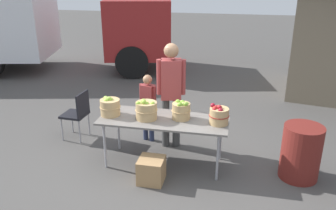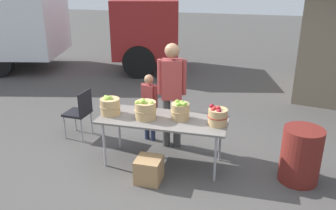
# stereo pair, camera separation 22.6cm
# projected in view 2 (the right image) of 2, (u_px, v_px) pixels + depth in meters

# --- Properties ---
(ground_plane) EXTENTS (40.00, 40.00, 0.00)m
(ground_plane) POSITION_uv_depth(u_px,v_px,m) (163.00, 163.00, 5.40)
(ground_plane) COLOR #474442
(market_table) EXTENTS (1.90, 0.76, 0.75)m
(market_table) POSITION_uv_depth(u_px,v_px,m) (163.00, 121.00, 5.14)
(market_table) COLOR slate
(market_table) RESTS_ON ground
(apple_basket_green_0) EXTENTS (0.31, 0.31, 0.30)m
(apple_basket_green_0) POSITION_uv_depth(u_px,v_px,m) (110.00, 106.00, 5.24)
(apple_basket_green_0) COLOR tan
(apple_basket_green_0) RESTS_ON market_table
(apple_basket_green_1) EXTENTS (0.33, 0.33, 0.31)m
(apple_basket_green_1) POSITION_uv_depth(u_px,v_px,m) (145.00, 110.00, 5.08)
(apple_basket_green_1) COLOR tan
(apple_basket_green_1) RESTS_ON market_table
(apple_basket_green_2) EXTENTS (0.28, 0.28, 0.29)m
(apple_basket_green_2) POSITION_uv_depth(u_px,v_px,m) (180.00, 110.00, 5.06)
(apple_basket_green_2) COLOR tan
(apple_basket_green_2) RESTS_ON market_table
(apple_basket_red_0) EXTENTS (0.29, 0.29, 0.29)m
(apple_basket_red_0) POSITION_uv_depth(u_px,v_px,m) (217.00, 116.00, 4.88)
(apple_basket_red_0) COLOR tan
(apple_basket_red_0) RESTS_ON market_table
(vendor_adult) EXTENTS (0.46, 0.29, 1.75)m
(vendor_adult) POSITION_uv_depth(u_px,v_px,m) (172.00, 88.00, 5.56)
(vendor_adult) COLOR #3F3F3F
(vendor_adult) RESTS_ON ground
(child_customer) EXTENTS (0.31, 0.20, 1.19)m
(child_customer) POSITION_uv_depth(u_px,v_px,m) (149.00, 102.00, 5.90)
(child_customer) COLOR #262D4C
(child_customer) RESTS_ON ground
(box_truck) EXTENTS (7.99, 3.81, 2.75)m
(box_truck) POSITION_uv_depth(u_px,v_px,m) (24.00, 18.00, 10.12)
(box_truck) COLOR silver
(box_truck) RESTS_ON ground
(folding_chair) EXTENTS (0.42, 0.42, 0.86)m
(folding_chair) POSITION_uv_depth(u_px,v_px,m) (80.00, 110.00, 6.08)
(folding_chair) COLOR black
(folding_chair) RESTS_ON ground
(trash_barrel) EXTENTS (0.55, 0.55, 0.80)m
(trash_barrel) POSITION_uv_depth(u_px,v_px,m) (301.00, 155.00, 4.82)
(trash_barrel) COLOR maroon
(trash_barrel) RESTS_ON ground
(produce_crate) EXTENTS (0.35, 0.35, 0.35)m
(produce_crate) POSITION_uv_depth(u_px,v_px,m) (149.00, 170.00, 4.88)
(produce_crate) COLOR #A87F51
(produce_crate) RESTS_ON ground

